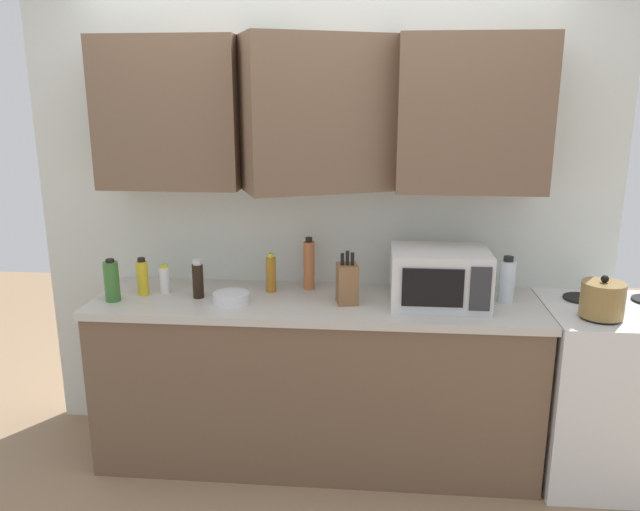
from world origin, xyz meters
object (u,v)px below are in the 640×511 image
object	(u,v)px
bottle_yellow_mustard	(143,277)
bottle_amber_vinegar	(271,274)
kettle	(602,299)
bottle_clear_tall	(507,281)
knife_block	(347,283)
stove_range	(615,393)
bowl_ceramic_small	(231,298)
microwave	(439,277)
bottle_spice_jar	(309,264)
bottle_soy_dark	(198,280)
bottle_white_jar	(165,280)
bottle_green_oil	(112,281)

from	to	relation	value
bottle_yellow_mustard	bottle_amber_vinegar	bearing A→B (deg)	9.18
kettle	bottle_amber_vinegar	xyz separation A→B (m)	(-1.61, 0.27, 0.00)
bottle_clear_tall	knife_block	bearing A→B (deg)	-173.73
stove_range	bowl_ceramic_small	size ratio (longest dim) A/B	4.97
microwave	bottle_spice_jar	distance (m)	0.70
stove_range	bottle_clear_tall	size ratio (longest dim) A/B	3.83
bottle_soy_dark	bottle_yellow_mustard	size ratio (longest dim) A/B	1.02
stove_range	knife_block	distance (m)	1.47
bowl_ceramic_small	bottle_spice_jar	bearing A→B (deg)	36.18
bottle_soy_dark	bottle_yellow_mustard	distance (m)	0.30
microwave	bottle_white_jar	bearing A→B (deg)	177.79
bowl_ceramic_small	bottle_green_oil	bearing A→B (deg)	-177.59
stove_range	bottle_spice_jar	xyz separation A→B (m)	(-1.58, 0.20, 0.58)
microwave	bottle_soy_dark	bearing A→B (deg)	-179.54
stove_range	bottle_yellow_mustard	world-z (taller)	bottle_yellow_mustard
kettle	bottle_amber_vinegar	world-z (taller)	same
bottle_clear_tall	bottle_green_oil	xyz separation A→B (m)	(-1.99, -0.16, -0.01)
stove_range	knife_block	bearing A→B (deg)	-179.10
knife_block	bowl_ceramic_small	bearing A→B (deg)	-175.39
kettle	bottle_yellow_mustard	size ratio (longest dim) A/B	1.01
bottle_green_oil	kettle	bearing A→B (deg)	-1.10
bottle_spice_jar	bottle_yellow_mustard	bearing A→B (deg)	-168.19
bottle_amber_vinegar	bottle_yellow_mustard	distance (m)	0.67
microwave	bottle_soy_dark	world-z (taller)	microwave
bottle_white_jar	bottle_soy_dark	world-z (taller)	bottle_soy_dark
bottle_amber_vinegar	stove_range	bearing A→B (deg)	-4.11
microwave	bottle_green_oil	bearing A→B (deg)	-176.57
kettle	bottle_soy_dark	bearing A→B (deg)	176.07
microwave	bottle_white_jar	distance (m)	1.43
stove_range	bottle_clear_tall	distance (m)	0.80
knife_block	bottle_green_oil	world-z (taller)	knife_block
kettle	bottle_yellow_mustard	distance (m)	2.28
kettle	bottle_clear_tall	distance (m)	0.45
bottle_spice_jar	bowl_ceramic_small	size ratio (longest dim) A/B	1.55
knife_block	bottle_yellow_mustard	bearing A→B (deg)	177.74
kettle	microwave	xyz separation A→B (m)	(-0.74, 0.14, 0.05)
bottle_amber_vinegar	bottle_yellow_mustard	size ratio (longest dim) A/B	1.06
kettle	bowl_ceramic_small	size ratio (longest dim) A/B	1.09
knife_block	bottle_soy_dark	size ratio (longest dim) A/B	1.34
bottle_white_jar	bottle_yellow_mustard	xyz separation A→B (m)	(-0.11, -0.04, 0.02)
bottle_white_jar	bowl_ceramic_small	size ratio (longest dim) A/B	0.82
stove_range	bottle_green_oil	distance (m)	2.62
bottle_yellow_mustard	bottle_green_oil	bearing A→B (deg)	-135.49
bowl_ceramic_small	bottle_clear_tall	bearing A→B (deg)	5.57
bottle_green_oil	bottle_spice_jar	xyz separation A→B (m)	(0.97, 0.29, 0.03)
knife_block	bottle_white_jar	bearing A→B (deg)	175.20
microwave	knife_block	world-z (taller)	microwave
bottle_spice_jar	bottle_white_jar	bearing A→B (deg)	-169.43
kettle	bottle_amber_vinegar	bearing A→B (deg)	170.55
bottle_soy_dark	bottle_white_jar	bearing A→B (deg)	161.91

